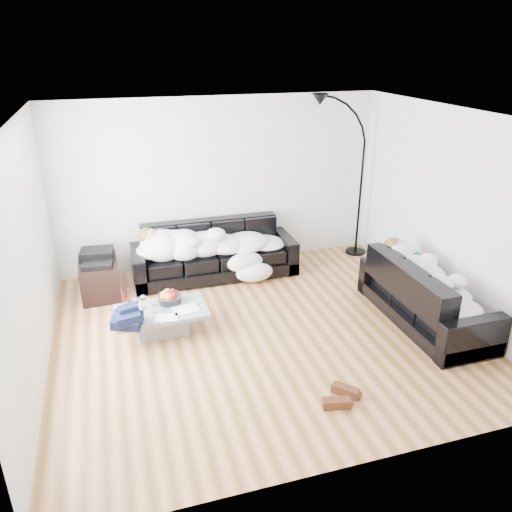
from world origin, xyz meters
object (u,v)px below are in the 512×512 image
object	(u,v)px
stereo	(97,257)
floor_lamp	(361,187)
sleeper_back	(215,238)
shoes	(341,397)
sleeper_right	(429,277)
wine_glass_b	(136,305)
wine_glass_a	(143,302)
sofa_right	(426,293)
candle_left	(123,298)
wine_glass_c	(155,307)
sofa_back	(214,251)
av_cabinet	(100,278)
fruit_bowl	(170,296)
coffee_table	(162,321)
candle_right	(129,296)

from	to	relation	value
stereo	floor_lamp	distance (m)	4.22
sleeper_back	shoes	bearing A→B (deg)	-79.83
sleeper_right	sleeper_back	bearing A→B (deg)	47.76
wine_glass_b	shoes	world-z (taller)	wine_glass_b
sleeper_right	wine_glass_a	xyz separation A→B (m)	(-3.44, 0.79, -0.22)
sofa_right	candle_left	distance (m)	3.78
sofa_right	candle_left	xyz separation A→B (m)	(-3.67, 0.89, 0.04)
wine_glass_c	candle_left	bearing A→B (deg)	143.91
sofa_back	av_cabinet	distance (m)	1.70
fruit_bowl	wine_glass_b	bearing A→B (deg)	-166.14
wine_glass_a	stereo	distance (m)	1.28
wine_glass_c	floor_lamp	bearing A→B (deg)	25.03
sleeper_back	coffee_table	distance (m)	1.75
fruit_bowl	wine_glass_b	distance (m)	0.43
coffee_table	wine_glass_c	size ratio (longest dim) A/B	7.18
sofa_right	wine_glass_a	world-z (taller)	sofa_right
sofa_right	candle_right	world-z (taller)	sofa_right
candle_right	floor_lamp	size ratio (longest dim) A/B	0.09
candle_left	sofa_back	bearing A→B (deg)	40.88
sofa_right	sleeper_right	distance (m)	0.23
sofa_right	sleeper_back	world-z (taller)	sleeper_back
sleeper_back	wine_glass_c	xyz separation A→B (m)	(-1.06, -1.42, -0.23)
coffee_table	candle_right	distance (m)	0.52
candle_left	floor_lamp	size ratio (longest dim) A/B	0.10
candle_right	av_cabinet	size ratio (longest dim) A/B	0.28
wine_glass_a	sofa_right	bearing A→B (deg)	-12.91
wine_glass_b	stereo	distance (m)	1.30
sleeper_right	floor_lamp	distance (m)	2.35
av_cabinet	sofa_back	bearing A→B (deg)	4.25
sleeper_right	stereo	world-z (taller)	sleeper_right
coffee_table	wine_glass_c	distance (m)	0.25
coffee_table	fruit_bowl	world-z (taller)	fruit_bowl
floor_lamp	candle_left	bearing A→B (deg)	-145.46
wine_glass_a	floor_lamp	xyz separation A→B (m)	(3.65, 1.50, 0.74)
sofa_back	stereo	world-z (taller)	sofa_back
sofa_back	candle_right	size ratio (longest dim) A/B	11.48
coffee_table	candle_right	bearing A→B (deg)	143.94
sofa_back	floor_lamp	size ratio (longest dim) A/B	1.06
wine_glass_b	shoes	size ratio (longest dim) A/B	0.38
sofa_right	sleeper_back	distance (m)	3.07
fruit_bowl	candle_left	xyz separation A→B (m)	(-0.56, 0.06, 0.03)
wine_glass_b	wine_glass_c	distance (m)	0.23
sofa_back	wine_glass_a	world-z (taller)	sofa_back
wine_glass_c	floor_lamp	size ratio (longest dim) A/B	0.07
sleeper_right	shoes	xyz separation A→B (m)	(-1.70, -1.12, -0.57)
sofa_right	wine_glass_b	distance (m)	3.61
shoes	av_cabinet	size ratio (longest dim) A/B	0.63
sofa_right	wine_glass_b	bearing A→B (deg)	78.33
sofa_right	sleeper_right	size ratio (longest dim) A/B	1.17
sofa_right	wine_glass_a	size ratio (longest dim) A/B	11.48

